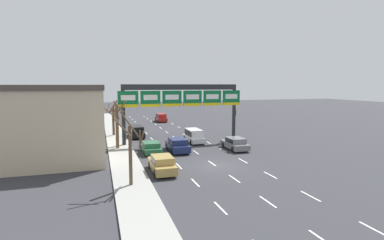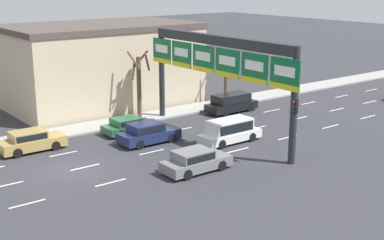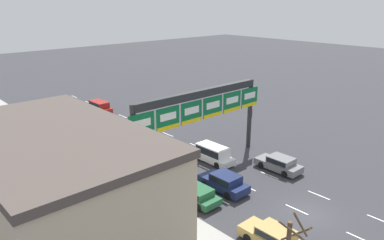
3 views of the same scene
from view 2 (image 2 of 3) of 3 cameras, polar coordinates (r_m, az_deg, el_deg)
name	(u,v)px [view 2 (image 2 of 3)]	position (r m, az deg, el deg)	size (l,w,h in m)	color
ground_plane	(71,171)	(34.22, -12.83, -5.28)	(220.00, 220.00, 0.00)	#333338
sidewalk_left	(24,139)	(41.28, -17.50, -1.98)	(2.80, 110.00, 0.15)	#999993
lane_dashes	(233,133)	(41.25, 4.42, -1.42)	(6.72, 67.00, 0.01)	white
sign_gantry	(218,58)	(38.91, 2.78, 6.62)	(16.11, 0.70, 7.59)	#232628
building_near	(102,65)	(50.53, -9.54, 5.85)	(10.10, 17.17, 7.52)	#C6B293
suv_black	(231,102)	(47.47, 4.21, 1.93)	(1.82, 4.85, 1.65)	black
suv_white	(230,130)	(38.71, 4.03, -1.05)	(1.80, 4.83, 1.73)	silver
car_grey	(195,160)	(32.94, 0.32, -4.30)	(1.89, 4.43, 1.41)	slate
car_navy	(148,132)	(38.64, -4.75, -1.33)	(1.97, 4.45, 1.52)	#19234C
car_gold	(31,140)	(38.38, -16.84, -2.09)	(1.82, 4.47, 1.47)	#A88947
car_green	(128,125)	(41.22, -6.82, -0.51)	(1.89, 4.05, 1.26)	#235B38
traffic_light_near_gantry	(294,118)	(34.20, 10.87, 0.22)	(0.30, 0.35, 4.28)	black
tree_bare_closest	(225,76)	(50.78, 3.52, 4.66)	(2.35, 2.45, 4.69)	brown
tree_bare_second	(139,82)	(45.07, -5.66, 4.10)	(2.10, 2.04, 5.60)	brown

